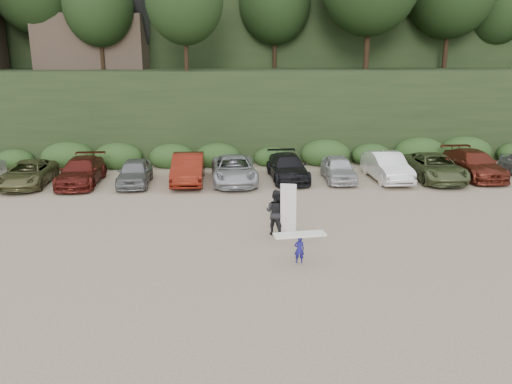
{
  "coord_description": "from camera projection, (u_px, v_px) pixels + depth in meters",
  "views": [
    {
      "loc": [
        -2.1,
        -17.78,
        7.01
      ],
      "look_at": [
        -0.71,
        3.0,
        1.3
      ],
      "focal_mm": 35.0,
      "sensor_mm": 36.0,
      "label": 1
    }
  ],
  "objects": [
    {
      "name": "parked_cars",
      "position": [
        275.0,
        169.0,
        28.58
      ],
      "size": [
        39.42,
        5.91,
        1.63
      ],
      "color": "#98999C",
      "rests_on": "ground"
    },
    {
      "name": "ground",
      "position": [
        280.0,
        245.0,
        19.09
      ],
      "size": [
        120.0,
        120.0,
        0.0
      ],
      "primitive_type": "plane",
      "color": "tan",
      "rests_on": "ground"
    },
    {
      "name": "child_surfer",
      "position": [
        299.0,
        243.0,
        17.28
      ],
      "size": [
        1.85,
        0.72,
        1.08
      ],
      "color": "navy",
      "rests_on": "ground"
    },
    {
      "name": "adult_surfer",
      "position": [
        277.0,
        212.0,
        19.96
      ],
      "size": [
        1.38,
        1.1,
        2.21
      ],
      "color": "black",
      "rests_on": "ground"
    },
    {
      "name": "hillside_backdrop",
      "position": [
        239.0,
        13.0,
        50.68
      ],
      "size": [
        90.0,
        41.5,
        28.0
      ],
      "color": "black",
      "rests_on": "ground"
    }
  ]
}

